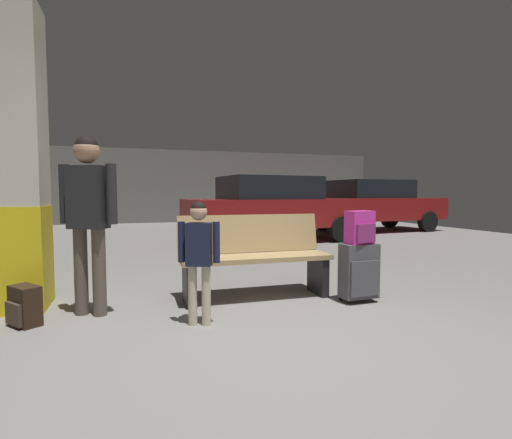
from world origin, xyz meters
The scene contains 11 objects.
ground_plane centered at (0.00, 4.00, -0.05)m, with size 18.00×18.00×0.10m, color gray.
garage_back_wall centered at (0.00, 12.86, 1.40)m, with size 18.00×0.12×2.80m, color slate.
structural_pillar centered at (-2.17, 1.73, 1.45)m, with size 0.57×0.57×2.92m.
bench centered at (0.17, 1.41, 0.44)m, with size 1.61×0.55×0.89m.
suitcase centered at (1.14, 0.89, 0.32)m, with size 0.39×0.24×0.60m.
backpack_bright centered at (1.14, 0.89, 0.77)m, with size 0.30×0.23×0.34m.
child centered at (-0.56, 0.70, 0.65)m, with size 0.34×0.26×1.06m.
adult centered at (-1.46, 1.28, 1.01)m, with size 0.51×0.33×1.64m.
backpack_dark_floor centered at (-1.97, 1.14, 0.17)m, with size 0.31×0.32×0.34m.
parked_car_side centered at (5.81, 7.42, 0.81)m, with size 4.22×2.05×1.51m.
parked_car_near centered at (2.09, 5.98, 0.81)m, with size 4.26×2.14×1.51m.
Camera 1 is at (-1.11, -2.56, 1.12)m, focal length 27.38 mm.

